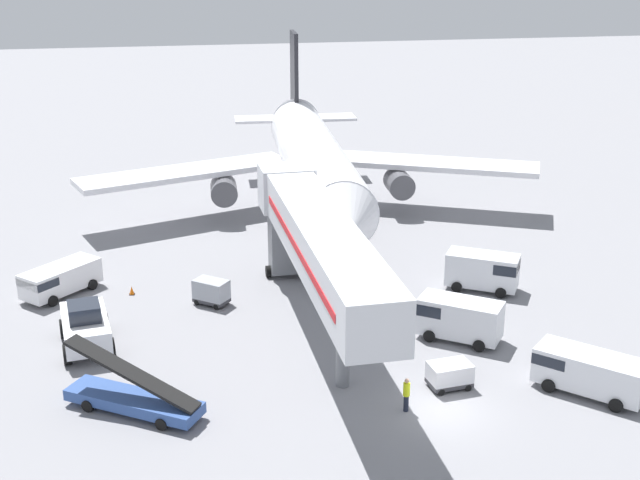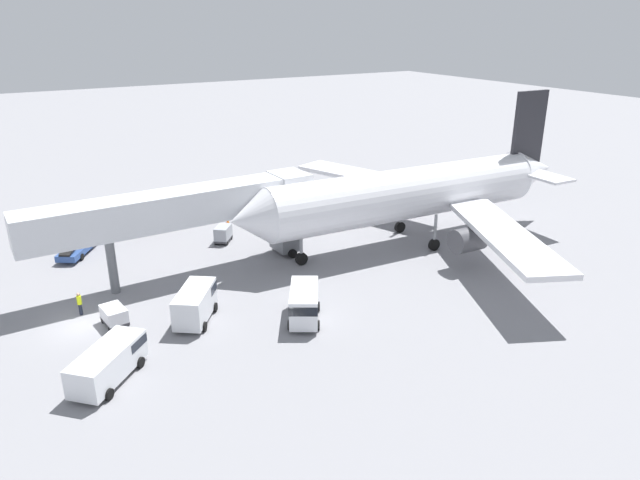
# 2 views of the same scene
# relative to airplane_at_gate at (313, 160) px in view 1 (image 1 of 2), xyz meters

# --- Properties ---
(ground_plane) EXTENTS (300.00, 300.00, 0.00)m
(ground_plane) POSITION_rel_airplane_at_gate_xyz_m (0.87, -30.06, -4.87)
(ground_plane) COLOR gray
(airplane_at_gate) EXTENTS (37.41, 35.59, 13.35)m
(airplane_at_gate) POSITION_rel_airplane_at_gate_xyz_m (0.00, 0.00, 0.00)
(airplane_at_gate) COLOR silver
(airplane_at_gate) RESTS_ON ground
(jet_bridge) EXTENTS (3.88, 23.64, 7.39)m
(jet_bridge) POSITION_rel_airplane_at_gate_xyz_m (-3.51, -20.17, 0.75)
(jet_bridge) COLOR silver
(jet_bridge) RESTS_ON ground
(pushback_tug) EXTENTS (3.29, 5.38, 2.71)m
(pushback_tug) POSITION_rel_airplane_at_gate_xyz_m (-16.31, -20.11, -3.61)
(pushback_tug) COLOR white
(pushback_tug) RESTS_ON ground
(belt_loader_truck) EXTENTS (6.72, 5.26, 3.26)m
(belt_loader_truck) POSITION_rel_airplane_at_gate_xyz_m (-13.62, -27.46, -4.10)
(belt_loader_truck) COLOR #2D4C8E
(belt_loader_truck) RESTS_ON ground
(service_van_rear_right) EXTENTS (4.85, 3.97, 2.40)m
(service_van_rear_right) POSITION_rel_airplane_at_gate_xyz_m (8.17, -16.41, -3.52)
(service_van_rear_right) COLOR white
(service_van_rear_right) RESTS_ON ground
(service_van_near_left) EXTENTS (5.23, 5.25, 2.08)m
(service_van_near_left) POSITION_rel_airplane_at_gate_xyz_m (8.43, -29.66, -3.68)
(service_van_near_left) COLOR white
(service_van_near_left) RESTS_ON ground
(service_van_far_left) EXTENTS (5.04, 5.04, 1.87)m
(service_van_far_left) POSITION_rel_airplane_at_gate_xyz_m (-18.52, -12.24, -3.79)
(service_van_far_left) COLOR white
(service_van_far_left) RESTS_ON ground
(service_van_outer_right) EXTENTS (4.86, 4.27, 2.38)m
(service_van_outer_right) POSITION_rel_airplane_at_gate_xyz_m (4.10, -22.85, -3.53)
(service_van_outer_right) COLOR silver
(service_van_outer_right) RESTS_ON ground
(baggage_cart_far_right) EXTENTS (2.24, 1.60, 1.32)m
(baggage_cart_far_right) POSITION_rel_airplane_at_gate_xyz_m (1.91, -28.00, -4.13)
(baggage_cart_far_right) COLOR #38383D
(baggage_cart_far_right) RESTS_ON ground
(baggage_cart_far_center) EXTENTS (2.39, 2.26, 1.58)m
(baggage_cart_far_center) POSITION_rel_airplane_at_gate_xyz_m (-9.16, -15.49, -4.01)
(baggage_cart_far_center) COLOR #38383D
(baggage_cart_far_center) RESTS_ON ground
(ground_crew_worker_foreground) EXTENTS (0.37, 0.37, 1.74)m
(ground_crew_worker_foreground) POSITION_rel_airplane_at_gate_xyz_m (-0.85, -29.77, -3.95)
(ground_crew_worker_foreground) COLOR #1E2333
(ground_crew_worker_foreground) RESTS_ON ground
(safety_cone_alpha) EXTENTS (0.36, 0.36, 0.55)m
(safety_cone_alpha) POSITION_rel_airplane_at_gate_xyz_m (-14.06, -13.05, -4.60)
(safety_cone_alpha) COLOR black
(safety_cone_alpha) RESTS_ON ground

